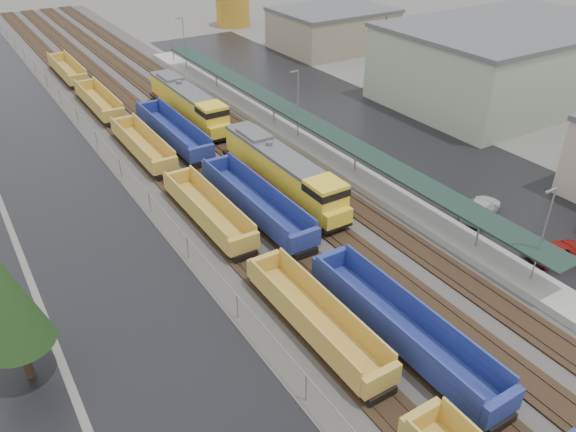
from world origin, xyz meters
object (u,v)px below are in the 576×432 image
well_string_blue (401,328)px  parked_car_east_c (481,208)px  locomotive_trail (189,104)px  well_string_yellow (208,212)px  locomotive_lead (284,172)px  storage_tank (233,8)px  parked_car_east_b (561,252)px

well_string_blue → parked_car_east_c: 17.93m
locomotive_trail → parked_car_east_c: locomotive_trail is taller
well_string_yellow → parked_car_east_c: (20.12, -11.32, -0.37)m
locomotive_lead → well_string_blue: 20.54m
locomotive_trail → storage_tank: storage_tank is taller
storage_tank → well_string_blue: bearing=-110.8°
well_string_blue → parked_car_east_c: (16.12, 7.84, -0.44)m
parked_car_east_b → storage_tank: bearing=7.9°
parked_car_east_b → parked_car_east_c: bearing=19.6°
well_string_yellow → storage_tank: storage_tank is taller
well_string_blue → parked_car_east_b: 16.28m
well_string_yellow → storage_tank: bearing=60.9°
locomotive_lead → locomotive_trail: size_ratio=1.00×
locomotive_lead → locomotive_trail: (0.00, 21.00, 0.00)m
locomotive_lead → locomotive_trail: 21.00m
well_string_blue → well_string_yellow: bearing=101.8°
locomotive_trail → storage_tank: bearing=56.7°
locomotive_lead → parked_car_east_c: 17.32m
locomotive_lead → parked_car_east_c: (12.12, -12.28, -1.46)m
storage_tank → parked_car_east_c: size_ratio=1.22×
well_string_yellow → storage_tank: 73.42m
locomotive_lead → well_string_blue: bearing=-101.2°
locomotive_lead → storage_tank: 68.97m
well_string_yellow → parked_car_east_b: well_string_yellow is taller
locomotive_trail → well_string_blue: size_ratio=0.21×
parked_car_east_c → locomotive_lead: bearing=23.9°
locomotive_lead → well_string_yellow: 8.13m
locomotive_trail → parked_car_east_c: (12.12, -33.28, -1.46)m
locomotive_lead → parked_car_east_b: (12.26, -19.85, -1.54)m
storage_tank → parked_car_east_b: size_ratio=1.31×
storage_tank → well_string_yellow: bearing=-119.1°
locomotive_trail → storage_tank: 50.45m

